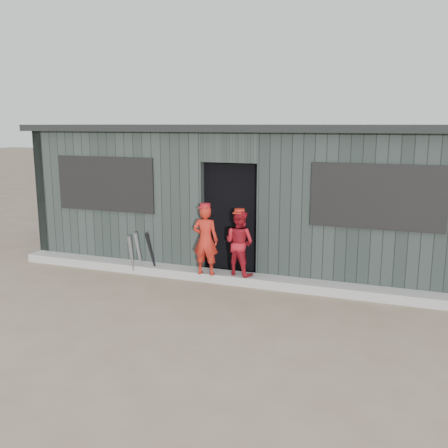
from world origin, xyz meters
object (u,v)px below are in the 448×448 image
at_px(bat_right, 152,254).
at_px(player_red_left, 205,240).
at_px(bat_left, 132,255).
at_px(player_grey_back, 265,239).
at_px(bat_mid, 139,253).
at_px(dugout, 254,194).
at_px(player_red_right, 239,243).

xyz_separation_m(bat_right, player_red_left, (1.04, -0.04, 0.34)).
distance_m(bat_left, player_red_left, 1.45).
bearing_deg(bat_left, player_grey_back, 22.16).
xyz_separation_m(bat_left, bat_mid, (0.13, 0.03, 0.04)).
height_order(player_red_left, dugout, dugout).
distance_m(bat_mid, dugout, 2.58).
distance_m(bat_left, player_red_right, 1.97).
xyz_separation_m(bat_mid, player_red_left, (1.27, 0.00, 0.35)).
bearing_deg(player_red_left, player_grey_back, -137.21).
height_order(player_red_left, player_grey_back, player_red_left).
distance_m(bat_left, player_grey_back, 2.38).
bearing_deg(dugout, bat_left, -131.28).
bearing_deg(player_red_left, dugout, -102.72).
distance_m(bat_mid, player_red_left, 1.31).
bearing_deg(bat_left, bat_mid, 14.22).
bearing_deg(bat_right, bat_mid, -169.55).
bearing_deg(player_grey_back, player_red_right, 50.59).
xyz_separation_m(bat_mid, bat_right, (0.23, 0.04, 0.00)).
distance_m(bat_mid, player_red_right, 1.83).
relative_size(bat_mid, player_grey_back, 0.62).
xyz_separation_m(player_red_right, player_grey_back, (0.26, 0.67, -0.05)).
bearing_deg(player_red_left, bat_right, -6.62).
relative_size(bat_right, dugout, 0.10).
relative_size(player_grey_back, dugout, 0.15).
relative_size(bat_left, bat_mid, 0.89).
bearing_deg(player_red_left, player_red_right, -165.34).
bearing_deg(player_red_right, bat_mid, 22.45).
distance_m(player_red_right, player_grey_back, 0.72).
distance_m(player_red_right, dugout, 1.80).
height_order(bat_mid, dugout, dugout).
relative_size(bat_mid, bat_right, 0.96).
height_order(player_grey_back, dugout, dugout).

